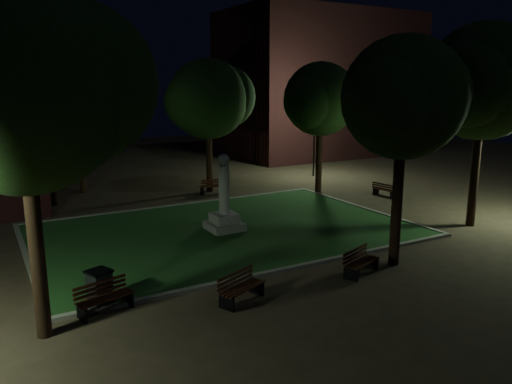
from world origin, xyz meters
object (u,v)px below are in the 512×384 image
(bench_west_near, at_px, (104,298))
(bench_right_side, at_px, (384,190))
(monument, at_px, (224,209))
(bench_far_side, at_px, (215,187))
(bench_near_right, at_px, (360,263))
(bench_near_left, at_px, (240,288))
(trash_bin, at_px, (100,288))

(bench_west_near, distance_m, bench_right_side, 18.10)
(monument, distance_m, bench_far_side, 7.36)
(bench_right_side, relative_size, bench_far_side, 0.84)
(bench_near_right, bearing_deg, bench_far_side, 65.87)
(bench_west_near, height_order, bench_far_side, bench_far_side)
(bench_near_left, height_order, bench_right_side, bench_near_left)
(bench_near_right, relative_size, bench_right_side, 1.12)
(monument, height_order, bench_far_side, monument)
(bench_right_side, xyz_separation_m, trash_bin, (-16.73, -6.40, 0.17))
(bench_near_left, bearing_deg, trash_bin, 131.69)
(trash_bin, bearing_deg, bench_west_near, -89.54)
(bench_west_near, bearing_deg, bench_far_side, 38.30)
(bench_near_left, height_order, bench_far_side, bench_far_side)
(bench_far_side, bearing_deg, bench_west_near, 60.84)
(bench_near_right, bearing_deg, trash_bin, 147.48)
(monument, distance_m, bench_near_right, 6.75)
(monument, height_order, bench_near_right, monument)
(bench_near_left, relative_size, bench_far_side, 0.96)
(bench_near_left, distance_m, bench_right_side, 15.48)
(monument, xyz_separation_m, bench_near_right, (1.72, -6.50, -0.57))
(monument, distance_m, bench_near_left, 6.97)
(monument, xyz_separation_m, bench_right_side, (10.57, 1.67, -0.60))
(bench_near_left, relative_size, bench_right_side, 1.13)
(bench_near_left, distance_m, bench_far_side, 14.29)
(bench_near_right, distance_m, bench_far_side, 13.36)
(bench_west_near, bearing_deg, monument, 25.00)
(monument, xyz_separation_m, bench_far_side, (2.71, 6.82, -0.53))
(bench_near_right, bearing_deg, bench_west_near, 150.97)
(bench_near_right, height_order, bench_far_side, bench_far_side)
(monument, relative_size, bench_west_near, 1.96)
(bench_near_left, xyz_separation_m, bench_near_right, (4.35, -0.07, -0.01))
(trash_bin, bearing_deg, bench_near_left, -25.64)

